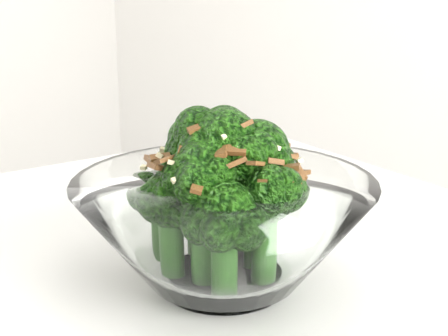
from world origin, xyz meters
The scene contains 1 object.
broccoli_dish centered at (-0.10, 0.16, 0.81)m, with size 0.23×0.23×0.14m.
Camera 1 is at (0.18, -0.24, 0.99)m, focal length 55.00 mm.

